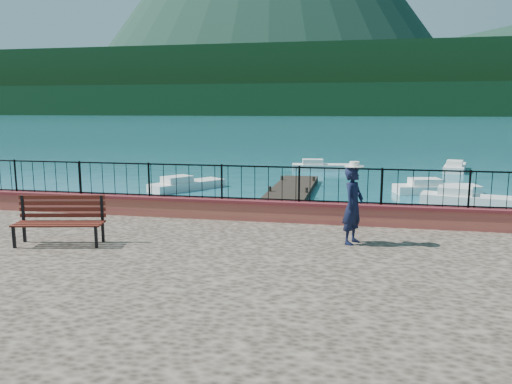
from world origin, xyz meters
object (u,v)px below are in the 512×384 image
at_px(park_bench, 60,231).
at_px(person, 353,206).
at_px(boat_1, 470,196).
at_px(boat_2, 437,186).
at_px(boat_0, 99,216).
at_px(boat_3, 187,182).
at_px(boat_5, 455,165).
at_px(boat_4, 321,165).

height_order(park_bench, person, person).
relative_size(boat_1, boat_2, 0.99).
xyz_separation_m(boat_0, boat_2, (13.34, 10.24, 0.00)).
xyz_separation_m(park_bench, boat_3, (-2.24, 15.24, -1.13)).
bearing_deg(boat_5, park_bench, 166.14).
distance_m(park_bench, person, 6.82).
relative_size(boat_2, boat_4, 1.04).
height_order(person, boat_5, person).
relative_size(boat_1, boat_3, 0.99).
relative_size(person, boat_2, 0.42).
bearing_deg(boat_4, person, -92.14).
distance_m(boat_1, boat_3, 14.12).
height_order(park_bench, boat_5, park_bench).
xyz_separation_m(boat_0, boat_1, (14.33, 7.30, 0.00)).
bearing_deg(person, boat_1, 0.13).
bearing_deg(boat_5, boat_3, 139.00).
relative_size(boat_4, boat_5, 0.95).
xyz_separation_m(boat_1, boat_5, (1.68, 13.06, 0.00)).
bearing_deg(boat_0, boat_5, 35.39).
height_order(boat_1, boat_4, same).
distance_m(boat_0, boat_4, 20.01).
height_order(park_bench, boat_0, park_bench).
bearing_deg(boat_1, boat_4, 136.10).
relative_size(person, boat_4, 0.44).
bearing_deg(boat_0, boat_3, 71.61).
bearing_deg(boat_2, person, -118.80).
height_order(park_bench, boat_3, park_bench).
height_order(boat_1, boat_5, same).
relative_size(boat_0, boat_1, 0.95).
height_order(person, boat_1, person).
relative_size(park_bench, boat_1, 0.50).
distance_m(park_bench, boat_3, 15.44).
bearing_deg(boat_2, boat_0, -155.94).
xyz_separation_m(boat_1, boat_2, (-1.00, 2.94, 0.00)).
xyz_separation_m(person, boat_5, (6.83, 25.24, -1.70)).
distance_m(person, boat_5, 26.20).
bearing_deg(boat_0, boat_2, 21.11).
height_order(boat_0, boat_2, same).
relative_size(park_bench, person, 1.17).
bearing_deg(boat_4, boat_5, 1.70).
bearing_deg(person, boat_5, 7.88).
height_order(boat_0, boat_1, same).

